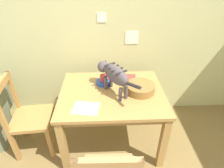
% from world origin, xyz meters
% --- Properties ---
extents(wall_rear, '(5.29, 0.11, 2.50)m').
position_xyz_m(wall_rear, '(0.00, 1.99, 1.25)').
color(wall_rear, '#D0CF88').
rests_on(wall_rear, ground_plane).
extents(dining_table, '(1.11, 0.87, 0.73)m').
position_xyz_m(dining_table, '(0.14, 1.34, 0.64)').
color(dining_table, '#AD8445').
rests_on(dining_table, ground_plane).
extents(cat, '(0.39, 0.57, 0.32)m').
position_xyz_m(cat, '(0.16, 1.34, 0.95)').
color(cat, '#514749').
rests_on(cat, dining_table).
extents(saucer_bowl, '(0.17, 0.17, 0.03)m').
position_xyz_m(saucer_bowl, '(0.05, 1.51, 0.75)').
color(saucer_bowl, blue).
rests_on(saucer_bowl, dining_table).
extents(coffee_mug, '(0.12, 0.08, 0.08)m').
position_xyz_m(coffee_mug, '(0.06, 1.51, 0.80)').
color(coffee_mug, red).
rests_on(coffee_mug, saucer_bowl).
extents(magazine, '(0.27, 0.22, 0.01)m').
position_xyz_m(magazine, '(-0.12, 1.08, 0.73)').
color(magazine, silver).
rests_on(magazine, dining_table).
extents(book_stack, '(0.20, 0.13, 0.03)m').
position_xyz_m(book_stack, '(0.35, 1.60, 0.74)').
color(book_stack, '#3492C7').
rests_on(book_stack, dining_table).
extents(wicker_basket, '(0.31, 0.31, 0.09)m').
position_xyz_m(wicker_basket, '(0.44, 1.33, 0.78)').
color(wicker_basket, olive).
rests_on(wicker_basket, dining_table).
extents(wooden_chair_near, '(0.45, 0.45, 0.94)m').
position_xyz_m(wooden_chair_near, '(-0.79, 1.28, 0.46)').
color(wooden_chair_near, '#B28041').
rests_on(wooden_chair_near, ground_plane).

